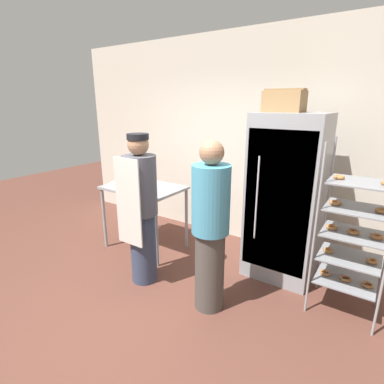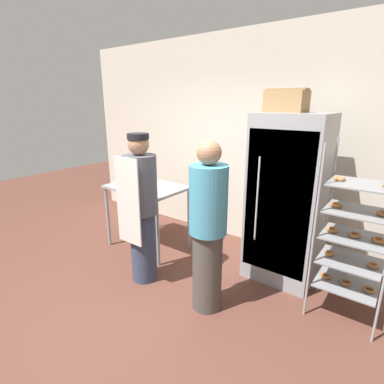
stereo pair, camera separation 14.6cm
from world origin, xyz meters
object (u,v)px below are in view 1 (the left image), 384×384
person_baker (141,209)px  person_customer (210,228)px  cardboard_storage_box (284,101)px  refrigerator (285,198)px  baking_rack (353,234)px  donut_box (119,183)px  blender_pitcher (134,173)px

person_baker → person_customer: person_baker is taller
cardboard_storage_box → person_baker: 2.00m
refrigerator → baking_rack: refrigerator is taller
baking_rack → person_customer: bearing=-148.0°
refrigerator → person_baker: refrigerator is taller
cardboard_storage_box → person_customer: (-0.26, -1.12, -1.19)m
donut_box → person_baker: 0.96m
person_customer → refrigerator: bearing=69.8°
baking_rack → donut_box: (-2.90, -0.30, 0.13)m
blender_pitcher → refrigerator: bearing=7.1°
cardboard_storage_box → donut_box: bearing=-161.1°
baking_rack → cardboard_storage_box: (-0.90, 0.39, 1.23)m
baking_rack → donut_box: bearing=-174.2°
cardboard_storage_box → person_customer: cardboard_storage_box is taller
baking_rack → person_baker: size_ratio=0.99×
blender_pitcher → person_customer: bearing=-23.7°
refrigerator → baking_rack: 0.85m
baking_rack → blender_pitcher: (-2.96, 0.06, 0.20)m
blender_pitcher → person_customer: person_customer is taller
person_baker → donut_box: bearing=151.8°
refrigerator → person_customer: size_ratio=1.12×
refrigerator → cardboard_storage_box: size_ratio=4.55×
baking_rack → blender_pitcher: bearing=178.8°
refrigerator → donut_box: refrigerator is taller
donut_box → blender_pitcher: (-0.06, 0.36, 0.07)m
refrigerator → cardboard_storage_box: (-0.13, 0.06, 1.10)m
donut_box → cardboard_storage_box: size_ratio=0.57×
donut_box → person_customer: 1.80m
person_baker → person_customer: size_ratio=1.00×
person_customer → blender_pitcher: bearing=156.3°
donut_box → person_customer: person_customer is taller
person_baker → blender_pitcher: bearing=138.1°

